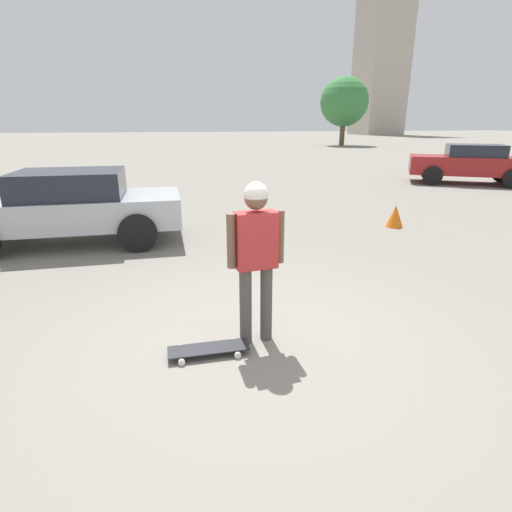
{
  "coord_description": "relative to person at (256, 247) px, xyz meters",
  "views": [
    {
      "loc": [
        3.7,
        -0.97,
        2.24
      ],
      "look_at": [
        0.0,
        0.0,
        0.96
      ],
      "focal_mm": 28.0,
      "sensor_mm": 36.0,
      "label": 1
    }
  ],
  "objects": [
    {
      "name": "ground_plane",
      "position": [
        0.0,
        0.0,
        -1.06
      ],
      "size": [
        220.0,
        220.0,
        0.0
      ],
      "primitive_type": "plane",
      "color": "gray"
    },
    {
      "name": "person",
      "position": [
        0.0,
        0.0,
        0.0
      ],
      "size": [
        0.24,
        0.6,
        1.71
      ],
      "rotation": [
        0.0,
        0.0,
        1.64
      ],
      "color": "#4C4742",
      "rests_on": "ground_plane"
    },
    {
      "name": "skateboard",
      "position": [
        0.16,
        -0.54,
        -0.99
      ],
      "size": [
        0.32,
        0.82,
        0.08
      ],
      "rotation": [
        0.0,
        0.0,
        -1.6
      ],
      "color": "#232328",
      "rests_on": "ground_plane"
    },
    {
      "name": "car_parked_near",
      "position": [
        -4.5,
        -2.53,
        -0.32
      ],
      "size": [
        2.02,
        4.27,
        1.4
      ],
      "rotation": [
        0.0,
        0.0,
        -1.6
      ],
      "color": "#ADB2B7",
      "rests_on": "ground_plane"
    },
    {
      "name": "car_parked_far",
      "position": [
        -9.34,
        10.97,
        -0.27
      ],
      "size": [
        3.8,
        4.57,
        1.48
      ],
      "rotation": [
        0.0,
        0.0,
        -2.14
      ],
      "color": "maroon",
      "rests_on": "ground_plane"
    },
    {
      "name": "building_block_distant",
      "position": [
        -74.23,
        45.1,
        15.8
      ],
      "size": [
        8.78,
        8.09,
        33.71
      ],
      "color": "#B2A899",
      "rests_on": "ground_plane"
    },
    {
      "name": "tree_distant",
      "position": [
        -36.31,
        18.86,
        3.27
      ],
      "size": [
        4.91,
        4.91,
        6.8
      ],
      "color": "brown",
      "rests_on": "ground_plane"
    },
    {
      "name": "traffic_cone",
      "position": [
        -4.03,
        4.3,
        -0.81
      ],
      "size": [
        0.39,
        0.39,
        0.5
      ],
      "color": "orange",
      "rests_on": "ground_plane"
    }
  ]
}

